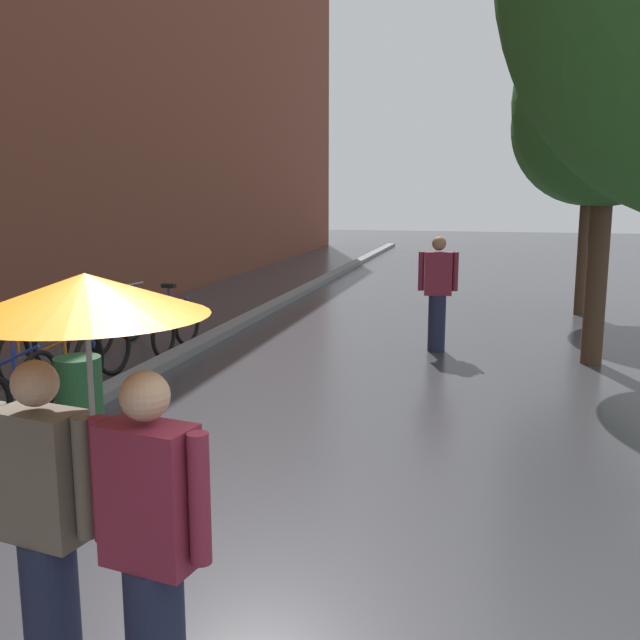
{
  "coord_description": "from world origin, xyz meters",
  "views": [
    {
      "loc": [
        1.19,
        -2.94,
        2.41
      ],
      "look_at": [
        -0.19,
        2.7,
        1.35
      ],
      "focal_mm": 40.3,
      "sensor_mm": 36.0,
      "label": 1
    }
  ],
  "objects_px": {
    "parked_bicycle_2": "(51,357)",
    "parked_bicycle_4": "(132,331)",
    "parked_bicycle_3": "(82,344)",
    "parked_bicycle_5": "(159,320)",
    "couple_under_umbrella": "(92,440)",
    "street_tree_1": "(609,102)",
    "street_tree_2": "(592,126)",
    "pedestrian_walking_midground": "(438,293)",
    "litter_bin": "(79,401)"
  },
  "relations": [
    {
      "from": "parked_bicycle_2",
      "to": "parked_bicycle_4",
      "type": "height_order",
      "value": "same"
    },
    {
      "from": "parked_bicycle_3",
      "to": "parked_bicycle_5",
      "type": "bearing_deg",
      "value": 84.46
    },
    {
      "from": "parked_bicycle_2",
      "to": "couple_under_umbrella",
      "type": "distance_m",
      "value": 6.16
    },
    {
      "from": "street_tree_1",
      "to": "parked_bicycle_5",
      "type": "relative_size",
      "value": 4.28
    },
    {
      "from": "street_tree_2",
      "to": "parked_bicycle_5",
      "type": "xyz_separation_m",
      "value": [
        -6.77,
        -4.41,
        -3.21
      ]
    },
    {
      "from": "street_tree_2",
      "to": "pedestrian_walking_midground",
      "type": "relative_size",
      "value": 2.94
    },
    {
      "from": "litter_bin",
      "to": "parked_bicycle_4",
      "type": "bearing_deg",
      "value": 110.77
    },
    {
      "from": "street_tree_1",
      "to": "parked_bicycle_2",
      "type": "height_order",
      "value": "street_tree_1"
    },
    {
      "from": "couple_under_umbrella",
      "to": "litter_bin",
      "type": "height_order",
      "value": "couple_under_umbrella"
    },
    {
      "from": "street_tree_1",
      "to": "parked_bicycle_3",
      "type": "distance_m",
      "value": 7.68
    },
    {
      "from": "parked_bicycle_4",
      "to": "litter_bin",
      "type": "xyz_separation_m",
      "value": [
        1.31,
        -3.46,
        0.05
      ]
    },
    {
      "from": "parked_bicycle_3",
      "to": "parked_bicycle_4",
      "type": "height_order",
      "value": "same"
    },
    {
      "from": "street_tree_2",
      "to": "parked_bicycle_2",
      "type": "xyz_separation_m",
      "value": [
        -6.9,
        -7.09,
        -3.21
      ]
    },
    {
      "from": "street_tree_2",
      "to": "parked_bicycle_4",
      "type": "distance_m",
      "value": 9.18
    },
    {
      "from": "street_tree_2",
      "to": "pedestrian_walking_midground",
      "type": "distance_m",
      "value": 5.36
    },
    {
      "from": "street_tree_2",
      "to": "litter_bin",
      "type": "xyz_separation_m",
      "value": [
        -5.43,
        -8.8,
        -3.16
      ]
    },
    {
      "from": "parked_bicycle_4",
      "to": "couple_under_umbrella",
      "type": "xyz_separation_m",
      "value": [
        3.44,
        -6.66,
        0.96
      ]
    },
    {
      "from": "couple_under_umbrella",
      "to": "pedestrian_walking_midground",
      "type": "distance_m",
      "value": 8.13
    },
    {
      "from": "parked_bicycle_3",
      "to": "street_tree_2",
      "type": "bearing_deg",
      "value": 42.22
    },
    {
      "from": "parked_bicycle_5",
      "to": "pedestrian_walking_midground",
      "type": "relative_size",
      "value": 0.67
    },
    {
      "from": "parked_bicycle_5",
      "to": "parked_bicycle_2",
      "type": "bearing_deg",
      "value": -92.74
    },
    {
      "from": "street_tree_2",
      "to": "parked_bicycle_4",
      "type": "xyz_separation_m",
      "value": [
        -6.74,
        -5.34,
        -3.21
      ]
    },
    {
      "from": "parked_bicycle_2",
      "to": "litter_bin",
      "type": "relative_size",
      "value": 1.31
    },
    {
      "from": "parked_bicycle_5",
      "to": "parked_bicycle_4",
      "type": "bearing_deg",
      "value": -88.24
    },
    {
      "from": "parked_bicycle_3",
      "to": "couple_under_umbrella",
      "type": "xyz_separation_m",
      "value": [
        3.65,
        -5.69,
        0.96
      ]
    },
    {
      "from": "parked_bicycle_4",
      "to": "pedestrian_walking_midground",
      "type": "distance_m",
      "value": 4.54
    },
    {
      "from": "litter_bin",
      "to": "parked_bicycle_5",
      "type": "bearing_deg",
      "value": 106.99
    },
    {
      "from": "street_tree_2",
      "to": "parked_bicycle_3",
      "type": "xyz_separation_m",
      "value": [
        -6.96,
        -6.31,
        -3.21
      ]
    },
    {
      "from": "parked_bicycle_3",
      "to": "litter_bin",
      "type": "distance_m",
      "value": 2.92
    },
    {
      "from": "couple_under_umbrella",
      "to": "parked_bicycle_2",
      "type": "bearing_deg",
      "value": 126.24
    },
    {
      "from": "couple_under_umbrella",
      "to": "litter_bin",
      "type": "xyz_separation_m",
      "value": [
        -2.13,
        3.2,
        -0.91
      ]
    },
    {
      "from": "street_tree_2",
      "to": "litter_bin",
      "type": "distance_m",
      "value": 10.81
    },
    {
      "from": "parked_bicycle_3",
      "to": "parked_bicycle_5",
      "type": "relative_size",
      "value": 1.01
    },
    {
      "from": "street_tree_1",
      "to": "parked_bicycle_3",
      "type": "height_order",
      "value": "street_tree_1"
    },
    {
      "from": "pedestrian_walking_midground",
      "to": "parked_bicycle_3",
      "type": "bearing_deg",
      "value": -152.05
    },
    {
      "from": "street_tree_2",
      "to": "parked_bicycle_2",
      "type": "relative_size",
      "value": 4.56
    },
    {
      "from": "parked_bicycle_5",
      "to": "parked_bicycle_3",
      "type": "bearing_deg",
      "value": -95.54
    },
    {
      "from": "parked_bicycle_4",
      "to": "street_tree_1",
      "type": "bearing_deg",
      "value": 9.95
    },
    {
      "from": "parked_bicycle_2",
      "to": "pedestrian_walking_midground",
      "type": "relative_size",
      "value": 0.65
    },
    {
      "from": "parked_bicycle_3",
      "to": "parked_bicycle_4",
      "type": "xyz_separation_m",
      "value": [
        0.21,
        0.97,
        0.0
      ]
    },
    {
      "from": "parked_bicycle_2",
      "to": "litter_bin",
      "type": "height_order",
      "value": "parked_bicycle_2"
    },
    {
      "from": "pedestrian_walking_midground",
      "to": "street_tree_2",
      "type": "bearing_deg",
      "value": 57.95
    },
    {
      "from": "parked_bicycle_3",
      "to": "parked_bicycle_4",
      "type": "distance_m",
      "value": 0.99
    },
    {
      "from": "street_tree_2",
      "to": "parked_bicycle_5",
      "type": "height_order",
      "value": "street_tree_2"
    },
    {
      "from": "parked_bicycle_4",
      "to": "parked_bicycle_5",
      "type": "xyz_separation_m",
      "value": [
        -0.03,
        0.93,
        0.0
      ]
    },
    {
      "from": "couple_under_umbrella",
      "to": "parked_bicycle_5",
      "type": "bearing_deg",
      "value": 114.57
    },
    {
      "from": "couple_under_umbrella",
      "to": "litter_bin",
      "type": "bearing_deg",
      "value": 123.61
    },
    {
      "from": "street_tree_1",
      "to": "parked_bicycle_5",
      "type": "height_order",
      "value": "street_tree_1"
    },
    {
      "from": "parked_bicycle_2",
      "to": "parked_bicycle_4",
      "type": "xyz_separation_m",
      "value": [
        0.16,
        1.75,
        0.0
      ]
    },
    {
      "from": "street_tree_2",
      "to": "parked_bicycle_3",
      "type": "bearing_deg",
      "value": -137.78
    }
  ]
}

